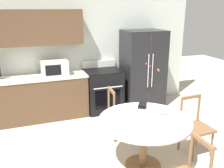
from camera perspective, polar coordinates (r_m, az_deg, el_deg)
back_wall at (r=5.44m, az=-10.13°, el=8.75°), size 5.20×0.44×2.60m
kitchen_counter at (r=5.31m, az=-17.64°, el=-3.13°), size 2.20×0.64×0.90m
refrigerator at (r=5.73m, az=7.04°, el=3.43°), size 0.90×0.71×1.74m
oven_range at (r=5.51m, az=-2.06°, el=-1.35°), size 0.76×0.68×1.08m
microwave at (r=5.15m, az=-13.00°, el=3.60°), size 0.52×0.38×0.30m
dining_table at (r=3.55m, az=7.41°, el=-9.92°), size 1.28×1.28×0.75m
dining_chair_right at (r=4.14m, az=18.52°, el=-9.33°), size 0.44×0.44×0.90m
dining_chair_far at (r=4.39m, az=1.87°, el=-6.84°), size 0.45×0.45×0.90m
candle_glass at (r=3.30m, az=11.98°, el=-9.20°), size 0.08×0.08×0.08m
folded_napkin at (r=3.67m, az=11.46°, el=-6.48°), size 0.16×0.11×0.05m
wallet at (r=3.86m, az=6.96°, el=-5.01°), size 0.17×0.17×0.07m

